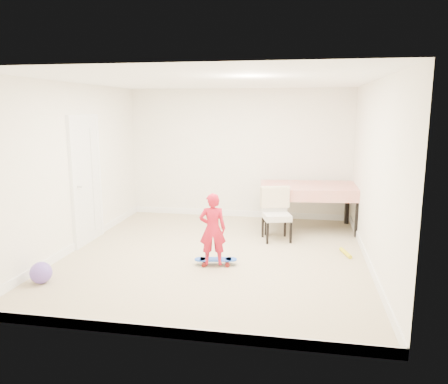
% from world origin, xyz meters
% --- Properties ---
extents(ground, '(5.00, 5.00, 0.00)m').
position_xyz_m(ground, '(0.00, 0.00, 0.00)').
color(ground, tan).
rests_on(ground, ground).
extents(ceiling, '(4.50, 5.00, 0.04)m').
position_xyz_m(ceiling, '(0.00, 0.00, 2.58)').
color(ceiling, white).
rests_on(ceiling, wall_back).
extents(wall_back, '(4.50, 0.04, 2.60)m').
position_xyz_m(wall_back, '(0.00, 2.48, 1.30)').
color(wall_back, white).
rests_on(wall_back, ground).
extents(wall_front, '(4.50, 0.04, 2.60)m').
position_xyz_m(wall_front, '(0.00, -2.48, 1.30)').
color(wall_front, white).
rests_on(wall_front, ground).
extents(wall_left, '(0.04, 5.00, 2.60)m').
position_xyz_m(wall_left, '(-2.23, 0.00, 1.30)').
color(wall_left, white).
rests_on(wall_left, ground).
extents(wall_right, '(0.04, 5.00, 2.60)m').
position_xyz_m(wall_right, '(2.23, 0.00, 1.30)').
color(wall_right, white).
rests_on(wall_right, ground).
extents(door, '(0.11, 0.94, 2.11)m').
position_xyz_m(door, '(-2.22, 0.30, 1.02)').
color(door, white).
rests_on(door, ground).
extents(baseboard_back, '(4.50, 0.02, 0.12)m').
position_xyz_m(baseboard_back, '(0.00, 2.49, 0.06)').
color(baseboard_back, white).
rests_on(baseboard_back, ground).
extents(baseboard_front, '(4.50, 0.02, 0.12)m').
position_xyz_m(baseboard_front, '(0.00, -2.49, 0.06)').
color(baseboard_front, white).
rests_on(baseboard_front, ground).
extents(baseboard_left, '(0.02, 5.00, 0.12)m').
position_xyz_m(baseboard_left, '(-2.24, 0.00, 0.06)').
color(baseboard_left, white).
rests_on(baseboard_left, ground).
extents(baseboard_right, '(0.02, 5.00, 0.12)m').
position_xyz_m(baseboard_right, '(2.24, 0.00, 0.06)').
color(baseboard_right, white).
rests_on(baseboard_right, ground).
extents(dining_table, '(1.87, 1.28, 0.83)m').
position_xyz_m(dining_table, '(1.42, 1.75, 0.42)').
color(dining_table, '#B3090B').
rests_on(dining_table, ground).
extents(dining_chair, '(0.63, 0.69, 0.90)m').
position_xyz_m(dining_chair, '(0.87, 0.94, 0.45)').
color(dining_chair, white).
rests_on(dining_chair, ground).
extents(skateboard, '(0.64, 0.33, 0.09)m').
position_xyz_m(skateboard, '(0.09, -0.42, 0.05)').
color(skateboard, blue).
rests_on(skateboard, ground).
extents(child, '(0.42, 0.32, 1.03)m').
position_xyz_m(child, '(0.06, -0.49, 0.51)').
color(child, red).
rests_on(child, ground).
extents(balloon, '(0.28, 0.28, 0.28)m').
position_xyz_m(balloon, '(-1.99, -1.47, 0.14)').
color(balloon, '#6A4CB7').
rests_on(balloon, ground).
extents(foam_toy, '(0.16, 0.40, 0.06)m').
position_xyz_m(foam_toy, '(1.97, 0.37, 0.03)').
color(foam_toy, yellow).
rests_on(foam_toy, ground).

